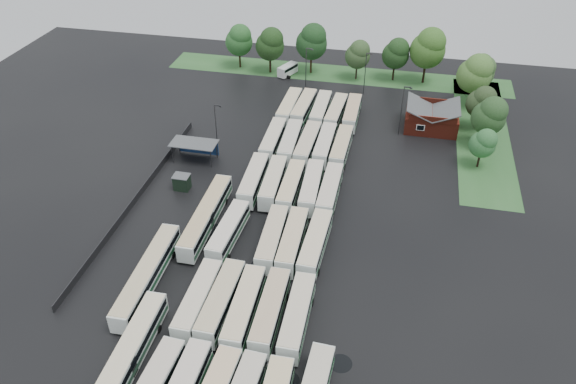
# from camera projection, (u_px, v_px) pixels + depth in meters

# --- Properties ---
(ground) EXTENTS (160.00, 160.00, 0.00)m
(ground) POSITION_uv_depth(u_px,v_px,m) (257.00, 251.00, 81.05)
(ground) COLOR black
(ground) RESTS_ON ground
(brick_building) EXTENTS (10.07, 8.60, 5.39)m
(brick_building) POSITION_uv_depth(u_px,v_px,m) (431.00, 120.00, 109.77)
(brick_building) COLOR maroon
(brick_building) RESTS_ON ground
(wash_shed) EXTENTS (8.20, 4.20, 3.58)m
(wash_shed) POSITION_uv_depth(u_px,v_px,m) (195.00, 144.00, 99.82)
(wash_shed) COLOR #2D2D30
(wash_shed) RESTS_ON ground
(utility_hut) EXTENTS (2.70, 2.20, 2.62)m
(utility_hut) POSITION_uv_depth(u_px,v_px,m) (182.00, 182.00, 93.13)
(utility_hut) COLOR black
(utility_hut) RESTS_ON ground
(grass_strip_north) EXTENTS (80.00, 10.00, 0.01)m
(grass_strip_north) POSITION_uv_depth(u_px,v_px,m) (336.00, 74.00, 132.21)
(grass_strip_north) COLOR #30642D
(grass_strip_north) RESTS_ON ground
(grass_strip_east) EXTENTS (10.00, 50.00, 0.01)m
(grass_strip_east) POSITION_uv_depth(u_px,v_px,m) (482.00, 133.00, 109.14)
(grass_strip_east) COLOR #30642D
(grass_strip_east) RESTS_ON ground
(west_fence) EXTENTS (0.10, 50.00, 1.20)m
(west_fence) POSITION_uv_depth(u_px,v_px,m) (137.00, 197.00, 90.93)
(west_fence) COLOR #2D2D30
(west_fence) RESTS_ON ground
(bus_r1c0) EXTENTS (2.65, 12.38, 3.44)m
(bus_r1c0) POSITION_uv_depth(u_px,v_px,m) (198.00, 300.00, 70.74)
(bus_r1c0) COLOR white
(bus_r1c0) RESTS_ON ground
(bus_r1c1) EXTENTS (2.87, 12.74, 3.54)m
(bus_r1c1) POSITION_uv_depth(u_px,v_px,m) (221.00, 302.00, 70.45)
(bus_r1c1) COLOR white
(bus_r1c1) RESTS_ON ground
(bus_r1c2) EXTENTS (3.02, 12.81, 3.55)m
(bus_r1c2) POSITION_uv_depth(u_px,v_px,m) (244.00, 309.00, 69.47)
(bus_r1c2) COLOR white
(bus_r1c2) RESTS_ON ground
(bus_r1c3) EXTENTS (2.90, 12.62, 3.50)m
(bus_r1c3) POSITION_uv_depth(u_px,v_px,m) (270.00, 311.00, 69.19)
(bus_r1c3) COLOR white
(bus_r1c3) RESTS_ON ground
(bus_r1c4) EXTENTS (2.87, 12.55, 3.48)m
(bus_r1c4) POSITION_uv_depth(u_px,v_px,m) (297.00, 316.00, 68.52)
(bus_r1c4) COLOR white
(bus_r1c4) RESTS_ON ground
(bus_r2c0) EXTENTS (3.18, 12.23, 3.37)m
(bus_r2c0) POSITION_uv_depth(u_px,v_px,m) (228.00, 231.00, 81.83)
(bus_r2c0) COLOR white
(bus_r2c0) RESTS_ON ground
(bus_r2c2) EXTENTS (3.15, 12.56, 3.47)m
(bus_r2c2) POSITION_uv_depth(u_px,v_px,m) (272.00, 238.00, 80.46)
(bus_r2c2) COLOR white
(bus_r2c2) RESTS_ON ground
(bus_r2c3) EXTENTS (2.93, 12.59, 3.49)m
(bus_r2c3) POSITION_uv_depth(u_px,v_px,m) (292.00, 241.00, 79.99)
(bus_r2c3) COLOR white
(bus_r2c3) RESTS_ON ground
(bus_r2c4) EXTENTS (3.05, 12.87, 3.56)m
(bus_r2c4) POSITION_uv_depth(u_px,v_px,m) (315.00, 244.00, 79.43)
(bus_r2c4) COLOR white
(bus_r2c4) RESTS_ON ground
(bus_r3c0) EXTENTS (3.18, 12.76, 3.52)m
(bus_r3c0) POSITION_uv_depth(u_px,v_px,m) (254.00, 180.00, 92.55)
(bus_r3c0) COLOR white
(bus_r3c0) RESTS_ON ground
(bus_r3c1) EXTENTS (3.22, 12.54, 3.46)m
(bus_r3c1) POSITION_uv_depth(u_px,v_px,m) (273.00, 182.00, 92.04)
(bus_r3c1) COLOR white
(bus_r3c1) RESTS_ON ground
(bus_r3c2) EXTENTS (2.79, 12.29, 3.41)m
(bus_r3c2) POSITION_uv_depth(u_px,v_px,m) (291.00, 186.00, 91.12)
(bus_r3c2) COLOR white
(bus_r3c2) RESTS_ON ground
(bus_r3c3) EXTENTS (3.26, 12.71, 3.51)m
(bus_r3c3) POSITION_uv_depth(u_px,v_px,m) (311.00, 187.00, 90.87)
(bus_r3c3) COLOR white
(bus_r3c3) RESTS_ON ground
(bus_r3c4) EXTENTS (2.70, 12.58, 3.50)m
(bus_r3c4) POSITION_uv_depth(u_px,v_px,m) (330.00, 191.00, 90.05)
(bus_r3c4) COLOR white
(bus_r3c4) RESTS_ON ground
(bus_r4c0) EXTENTS (2.88, 12.45, 3.45)m
(bus_r4c0) POSITION_uv_depth(u_px,v_px,m) (273.00, 140.00, 103.31)
(bus_r4c0) COLOR white
(bus_r4c0) RESTS_ON ground
(bus_r4c1) EXTENTS (3.14, 12.70, 3.51)m
(bus_r4c1) POSITION_uv_depth(u_px,v_px,m) (290.00, 142.00, 102.52)
(bus_r4c1) COLOR white
(bus_r4c1) RESTS_ON ground
(bus_r4c2) EXTENTS (2.98, 12.82, 3.55)m
(bus_r4c2) POSITION_uv_depth(u_px,v_px,m) (308.00, 144.00, 101.87)
(bus_r4c2) COLOR white
(bus_r4c2) RESTS_ON ground
(bus_r4c3) EXTENTS (2.63, 12.30, 3.42)m
(bus_r4c3) POSITION_uv_depth(u_px,v_px,m) (325.00, 145.00, 101.79)
(bus_r4c3) COLOR white
(bus_r4c3) RESTS_ON ground
(bus_r4c4) EXTENTS (2.82, 12.37, 3.43)m
(bus_r4c4) POSITION_uv_depth(u_px,v_px,m) (341.00, 148.00, 101.04)
(bus_r4c4) COLOR white
(bus_r4c4) RESTS_ON ground
(bus_r5c0) EXTENTS (2.90, 12.71, 3.53)m
(bus_r5c0) POSITION_uv_depth(u_px,v_px,m) (289.00, 107.00, 113.95)
(bus_r5c0) COLOR white
(bus_r5c0) RESTS_ON ground
(bus_r5c1) EXTENTS (3.25, 12.67, 3.50)m
(bus_r5c1) POSITION_uv_depth(u_px,v_px,m) (304.00, 108.00, 113.74)
(bus_r5c1) COLOR white
(bus_r5c1) RESTS_ON ground
(bus_r5c2) EXTENTS (2.67, 12.50, 3.48)m
(bus_r5c2) POSITION_uv_depth(u_px,v_px,m) (321.00, 110.00, 113.00)
(bus_r5c2) COLOR white
(bus_r5c2) RESTS_ON ground
(bus_r5c3) EXTENTS (3.18, 12.25, 3.38)m
(bus_r5c3) POSITION_uv_depth(u_px,v_px,m) (336.00, 112.00, 112.30)
(bus_r5c3) COLOR white
(bus_r5c3) RESTS_ON ground
(bus_r5c4) EXTENTS (2.68, 12.15, 3.38)m
(bus_r5c4) POSITION_uv_depth(u_px,v_px,m) (352.00, 113.00, 112.06)
(bus_r5c4) COLOR white
(bus_r5c4) RESTS_ON ground
(artic_bus_west_a) EXTENTS (2.91, 18.33, 3.39)m
(artic_bus_west_a) POSITION_uv_depth(u_px,v_px,m) (127.00, 359.00, 63.43)
(artic_bus_west_a) COLOR white
(artic_bus_west_a) RESTS_ON ground
(artic_bus_west_b) EXTENTS (2.71, 18.43, 3.42)m
(artic_bus_west_b) POSITION_uv_depth(u_px,v_px,m) (206.00, 216.00, 84.75)
(artic_bus_west_b) COLOR white
(artic_bus_west_b) RESTS_ON ground
(artic_bus_west_c) EXTENTS (2.99, 18.22, 3.37)m
(artic_bus_west_c) POSITION_uv_depth(u_px,v_px,m) (147.00, 275.00, 74.47)
(artic_bus_west_c) COLOR white
(artic_bus_west_c) RESTS_ON ground
(minibus) EXTENTS (4.10, 5.90, 2.43)m
(minibus) POSITION_uv_depth(u_px,v_px,m) (288.00, 69.00, 130.89)
(minibus) COLOR white
(minibus) RESTS_ON ground
(tree_north_0) EXTENTS (6.43, 6.43, 10.64)m
(tree_north_0) POSITION_uv_depth(u_px,v_px,m) (239.00, 40.00, 131.32)
(tree_north_0) COLOR black
(tree_north_0) RESTS_ON ground
(tree_north_1) EXTENTS (6.64, 6.64, 10.99)m
(tree_north_1) POSITION_uv_depth(u_px,v_px,m) (270.00, 44.00, 128.66)
(tree_north_1) COLOR black
(tree_north_1) RESTS_ON ground
(tree_north_2) EXTENTS (7.23, 7.23, 11.97)m
(tree_north_2) POSITION_uv_depth(u_px,v_px,m) (312.00, 41.00, 128.14)
(tree_north_2) COLOR #321E10
(tree_north_2) RESTS_ON ground
(tree_north_3) EXTENTS (5.68, 5.68, 9.40)m
(tree_north_3) POSITION_uv_depth(u_px,v_px,m) (358.00, 54.00, 126.20)
(tree_north_3) COLOR #2C2218
(tree_north_3) RESTS_ON ground
(tree_north_4) EXTENTS (6.07, 6.07, 10.06)m
(tree_north_4) POSITION_uv_depth(u_px,v_px,m) (396.00, 53.00, 125.57)
(tree_north_4) COLOR black
(tree_north_4) RESTS_ON ground
(tree_north_5) EXTENTS (7.83, 7.83, 12.98)m
(tree_north_5) POSITION_uv_depth(u_px,v_px,m) (429.00, 48.00, 123.23)
(tree_north_5) COLOR black
(tree_north_5) RESTS_ON ground
(tree_north_6) EXTENTS (5.07, 5.07, 8.40)m
(tree_north_6) POSITION_uv_depth(u_px,v_px,m) (480.00, 67.00, 122.11)
(tree_north_6) COLOR black
(tree_north_6) RESTS_ON ground
(tree_east_0) EXTENTS (4.62, 4.61, 7.64)m
(tree_east_0) POSITION_uv_depth(u_px,v_px,m) (484.00, 143.00, 96.49)
(tree_east_0) COLOR black
(tree_east_0) RESTS_ON ground
(tree_east_1) EXTENTS (6.25, 6.25, 10.35)m
(tree_east_1) POSITION_uv_depth(u_px,v_px,m) (490.00, 115.00, 101.03)
(tree_east_1) COLOR black
(tree_east_1) RESTS_ON ground
(tree_east_2) EXTENTS (5.54, 5.52, 9.14)m
(tree_east_2) POSITION_uv_depth(u_px,v_px,m) (482.00, 102.00, 107.19)
(tree_east_2) COLOR black
(tree_east_2) RESTS_ON ground
(tree_east_3) EXTENTS (7.07, 7.07, 11.71)m
(tree_east_3) POSITION_uv_depth(u_px,v_px,m) (476.00, 73.00, 114.05)
(tree_east_3) COLOR black
(tree_east_3) RESTS_ON ground
(tree_east_4) EXTENTS (5.71, 5.71, 9.46)m
(tree_east_4) POSITION_uv_depth(u_px,v_px,m) (482.00, 71.00, 118.45)
(tree_east_4) COLOR #301F17
(tree_east_4) RESTS_ON ground
(lamp_post_ne) EXTENTS (1.55, 0.30, 10.08)m
(lamp_post_ne) POSITION_uv_depth(u_px,v_px,m) (403.00, 107.00, 105.37)
(lamp_post_ne) COLOR #2D2D30
(lamp_post_ne) RESTS_ON ground
(lamp_post_nw) EXTENTS (1.47, 0.29, 9.57)m
(lamp_post_nw) POSITION_uv_depth(u_px,v_px,m) (217.00, 125.00, 100.33)
(lamp_post_nw) COLOR #2D2D30
(lamp_post_nw) RESTS_ON ground
(lamp_post_back_w) EXTENTS (1.55, 0.30, 10.04)m
(lamp_post_back_w) POSITION_uv_depth(u_px,v_px,m) (307.00, 67.00, 120.88)
(lamp_post_back_w) COLOR #2D2D30
(lamp_post_back_w) RESTS_ON ground
(lamp_post_back_e) EXTENTS (1.45, 0.28, 9.38)m
(lamp_post_back_e) POSITION_uv_depth(u_px,v_px,m) (366.00, 71.00, 120.23)
(lamp_post_back_e) COLOR #2D2D30
(lamp_post_back_e) RESTS_ON ground
(puddle_0) EXTENTS (3.58, 3.58, 0.01)m
(puddle_0) POSITION_uv_depth(u_px,v_px,m) (205.00, 355.00, 66.15)
(puddle_0) COLOR black
(puddle_0) RESTS_ON ground
(puddle_1) EXTENTS (2.85, 2.85, 0.01)m
(puddle_1) POSITION_uv_depth(u_px,v_px,m) (287.00, 381.00, 63.18)
(puddle_1) COLOR black
(puddle_1) RESTS_ON ground
(puddle_2) EXTENTS (5.60, 5.60, 0.01)m
(puddle_2) POSITION_uv_depth(u_px,v_px,m) (209.00, 235.00, 84.05)
(puddle_2) COLOR black
(puddle_2) RESTS_ON ground
(puddle_3) EXTENTS (4.61, 4.61, 0.01)m
(puddle_3) POSITION_uv_depth(u_px,v_px,m) (266.00, 267.00, 78.30)
(puddle_3) COLOR black
(puddle_3) RESTS_ON ground
(puddle_4) EXTENTS (2.72, 2.72, 0.01)m
(puddle_4) POSITION_uv_depth(u_px,v_px,m) (341.00, 363.00, 65.15)
(puddle_4) COLOR black
(puddle_4) RESTS_ON ground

